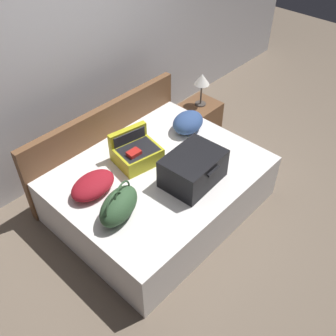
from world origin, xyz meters
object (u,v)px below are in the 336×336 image
hard_case_medium (136,153)px  table_lamp (202,81)px  bed (160,189)px  duffel_bag (119,205)px  nightstand (199,119)px  pillow_center_head (93,185)px  pillow_near_headboard (188,122)px  hard_case_large (193,168)px

hard_case_medium → table_lamp: size_ratio=1.15×
bed → hard_case_medium: bearing=100.8°
duffel_bag → nightstand: size_ratio=1.14×
duffel_bag → pillow_center_head: bearing=85.6°
pillow_near_headboard → pillow_center_head: bearing=179.7°
table_lamp → pillow_near_headboard: bearing=-153.5°
bed → nightstand: 1.36m
bed → hard_case_large: bearing=-71.3°
duffel_bag → table_lamp: bearing=19.3°
bed → nightstand: (1.25, 0.51, -0.03)m
hard_case_large → duffel_bag: duffel_bag is taller
bed → pillow_near_headboard: (0.68, 0.23, 0.35)m
hard_case_medium → pillow_center_head: 0.56m
hard_case_medium → pillow_center_head: size_ratio=1.05×
duffel_bag → hard_case_medium: bearing=34.8°
bed → pillow_center_head: size_ratio=4.34×
pillow_center_head → nightstand: bearing=8.4°
hard_case_large → pillow_center_head: (-0.72, 0.56, -0.08)m
bed → pillow_near_headboard: pillow_near_headboard is taller
hard_case_large → duffel_bag: size_ratio=1.12×
hard_case_large → pillow_near_headboard: size_ratio=1.45×
hard_case_large → nightstand: 1.48m
nightstand → hard_case_medium: bearing=-168.9°
bed → nightstand: bed is taller
nightstand → table_lamp: 0.54m
hard_case_large → bed: bearing=105.6°
bed → hard_case_medium: 0.45m
pillow_near_headboard → nightstand: bearing=26.5°
hard_case_medium → duffel_bag: bearing=-134.8°
hard_case_medium → pillow_center_head: (-0.56, -0.02, -0.03)m
bed → table_lamp: table_lamp is taller
bed → nightstand: bearing=22.3°
pillow_near_headboard → duffel_bag: bearing=-164.0°
hard_case_large → pillow_center_head: size_ratio=1.28×
bed → pillow_center_head: 0.73m
bed → hard_case_medium: size_ratio=4.15×
hard_case_medium → pillow_near_headboard: hard_case_medium is taller
pillow_near_headboard → table_lamp: table_lamp is taller
hard_case_large → nightstand: bearing=33.2°
hard_case_medium → nightstand: hard_case_medium is taller
pillow_near_headboard → hard_case_medium: bearing=177.8°
duffel_bag → pillow_center_head: size_ratio=1.14×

